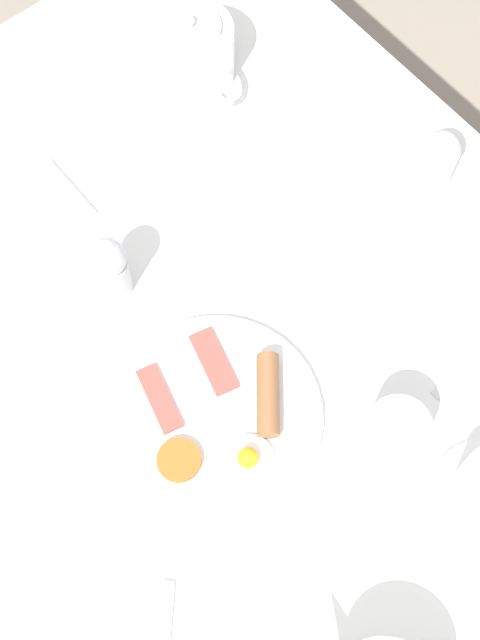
% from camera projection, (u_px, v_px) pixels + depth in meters
% --- Properties ---
extents(ground_plane, '(8.00, 8.00, 0.00)m').
position_uv_depth(ground_plane, '(240.00, 465.00, 1.78)').
color(ground_plane, gray).
extents(table, '(0.90, 1.23, 0.70)m').
position_uv_depth(table, '(240.00, 345.00, 1.20)').
color(table, white).
rests_on(table, ground_plane).
extents(breakfast_plate, '(0.27, 0.27, 0.04)m').
position_uv_depth(breakfast_plate, '(217.00, 417.00, 1.08)').
color(breakfast_plate, white).
rests_on(breakfast_plate, table).
extents(teapot_far, '(0.13, 0.21, 0.12)m').
position_uv_depth(teapot_far, '(191.00, 51.00, 1.26)').
color(teapot_far, white).
rests_on(teapot_far, table).
extents(water_glass_tall, '(0.08, 0.08, 0.08)m').
position_uv_depth(water_glass_tall, '(395.00, 436.00, 1.04)').
color(water_glass_tall, white).
rests_on(water_glass_tall, table).
extents(pepper_grinder, '(0.05, 0.05, 0.11)m').
position_uv_depth(pepper_grinder, '(109.00, 268.00, 1.11)').
color(pepper_grinder, '#BCBCC1').
rests_on(pepper_grinder, table).
extents(salt_grinder, '(0.05, 0.05, 0.11)m').
position_uv_depth(salt_grinder, '(438.00, 161.00, 1.18)').
color(salt_grinder, '#BCBCC1').
rests_on(salt_grinder, table).
extents(napkin_folded, '(0.15, 0.11, 0.01)m').
position_uv_depth(napkin_folded, '(27.00, 217.00, 1.20)').
color(napkin_folded, white).
rests_on(napkin_folded, table).
extents(fork_by_plate, '(0.15, 0.14, 0.00)m').
position_uv_depth(fork_by_plate, '(306.00, 226.00, 1.20)').
color(fork_by_plate, silver).
rests_on(fork_by_plate, table).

